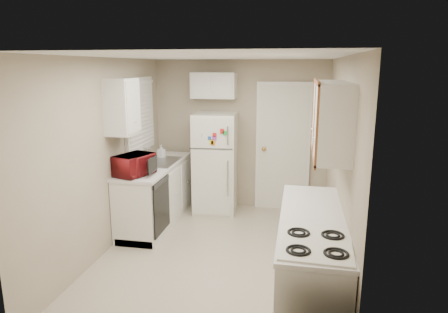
# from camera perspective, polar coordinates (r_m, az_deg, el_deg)

# --- Properties ---
(floor) EXTENTS (3.80, 3.80, 0.00)m
(floor) POSITION_cam_1_polar(r_m,az_deg,el_deg) (5.10, -1.08, -13.95)
(floor) COLOR beige
(floor) RESTS_ON ground
(ceiling) EXTENTS (3.80, 3.80, 0.00)m
(ceiling) POSITION_cam_1_polar(r_m,az_deg,el_deg) (4.56, -1.21, 14.10)
(ceiling) COLOR white
(ceiling) RESTS_ON floor
(wall_left) EXTENTS (3.80, 3.80, 0.00)m
(wall_left) POSITION_cam_1_polar(r_m,az_deg,el_deg) (5.15, -16.56, -0.02)
(wall_left) COLOR tan
(wall_left) RESTS_ON floor
(wall_right) EXTENTS (3.80, 3.80, 0.00)m
(wall_right) POSITION_cam_1_polar(r_m,az_deg,el_deg) (4.61, 16.14, -1.46)
(wall_right) COLOR tan
(wall_right) RESTS_ON floor
(wall_back) EXTENTS (2.80, 2.80, 0.00)m
(wall_back) POSITION_cam_1_polar(r_m,az_deg,el_deg) (6.52, 2.30, 3.10)
(wall_back) COLOR tan
(wall_back) RESTS_ON floor
(wall_front) EXTENTS (2.80, 2.80, 0.00)m
(wall_front) POSITION_cam_1_polar(r_m,az_deg,el_deg) (2.94, -8.89, -9.26)
(wall_front) COLOR tan
(wall_front) RESTS_ON floor
(left_counter) EXTENTS (0.60, 1.80, 0.90)m
(left_counter) POSITION_cam_1_polar(r_m,az_deg,el_deg) (6.02, -9.66, -5.24)
(left_counter) COLOR silver
(left_counter) RESTS_ON floor
(dishwasher) EXTENTS (0.03, 0.58, 0.72)m
(dishwasher) POSITION_cam_1_polar(r_m,az_deg,el_deg) (5.38, -8.97, -6.98)
(dishwasher) COLOR black
(dishwasher) RESTS_ON floor
(sink) EXTENTS (0.54, 0.74, 0.16)m
(sink) POSITION_cam_1_polar(r_m,az_deg,el_deg) (6.05, -9.31, -1.12)
(sink) COLOR gray
(sink) RESTS_ON left_counter
(microwave) EXTENTS (0.56, 0.42, 0.33)m
(microwave) POSITION_cam_1_polar(r_m,az_deg,el_deg) (5.33, -12.70, -1.05)
(microwave) COLOR maroon
(microwave) RESTS_ON left_counter
(soap_bottle) EXTENTS (0.11, 0.11, 0.20)m
(soap_bottle) POSITION_cam_1_polar(r_m,az_deg,el_deg) (6.28, -8.95, 0.72)
(soap_bottle) COLOR silver
(soap_bottle) RESTS_ON left_counter
(window_blinds) EXTENTS (0.10, 0.98, 1.08)m
(window_blinds) POSITION_cam_1_polar(r_m,az_deg,el_deg) (6.01, -11.91, 5.87)
(window_blinds) COLOR silver
(window_blinds) RESTS_ON wall_left
(upper_cabinet_left) EXTENTS (0.30, 0.45, 0.70)m
(upper_cabinet_left) POSITION_cam_1_polar(r_m,az_deg,el_deg) (5.19, -14.39, 6.91)
(upper_cabinet_left) COLOR silver
(upper_cabinet_left) RESTS_ON wall_left
(refrigerator) EXTENTS (0.69, 0.67, 1.58)m
(refrigerator) POSITION_cam_1_polar(r_m,az_deg,el_deg) (6.34, -1.24, -0.94)
(refrigerator) COLOR silver
(refrigerator) RESTS_ON floor
(cabinet_over_fridge) EXTENTS (0.70, 0.30, 0.40)m
(cabinet_over_fridge) POSITION_cam_1_polar(r_m,az_deg,el_deg) (6.36, -1.46, 10.12)
(cabinet_over_fridge) COLOR silver
(cabinet_over_fridge) RESTS_ON wall_back
(interior_door) EXTENTS (0.86, 0.06, 2.08)m
(interior_door) POSITION_cam_1_polar(r_m,az_deg,el_deg) (6.45, 8.40, 1.24)
(interior_door) COLOR silver
(interior_door) RESTS_ON floor
(right_counter) EXTENTS (0.60, 2.00, 0.90)m
(right_counter) POSITION_cam_1_polar(r_m,az_deg,el_deg) (4.10, 12.18, -14.27)
(right_counter) COLOR silver
(right_counter) RESTS_ON floor
(stove) EXTENTS (0.59, 0.71, 0.84)m
(stove) POSITION_cam_1_polar(r_m,az_deg,el_deg) (3.57, 12.62, -19.22)
(stove) COLOR silver
(stove) RESTS_ON floor
(upper_cabinet_right) EXTENTS (0.30, 1.20, 0.70)m
(upper_cabinet_right) POSITION_cam_1_polar(r_m,az_deg,el_deg) (4.00, 15.15, 5.24)
(upper_cabinet_right) COLOR silver
(upper_cabinet_right) RESTS_ON wall_right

